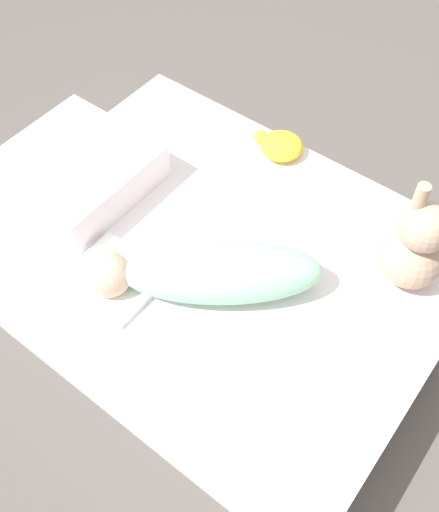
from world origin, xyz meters
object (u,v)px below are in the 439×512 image
at_px(bunny_plush, 416,247).
at_px(turtle_plush, 280,145).
at_px(pillow, 77,170).
at_px(swaddled_baby, 209,272).

relative_size(bunny_plush, turtle_plush, 1.95).
bearing_deg(pillow, bunny_plush, -162.87).
bearing_deg(pillow, turtle_plush, -129.97).
height_order(swaddled_baby, bunny_plush, bunny_plush).
relative_size(pillow, turtle_plush, 2.33).
xyz_separation_m(bunny_plush, turtle_plush, (0.52, -0.19, -0.10)).
height_order(pillow, bunny_plush, bunny_plush).
distance_m(pillow, bunny_plush, 0.96).
xyz_separation_m(pillow, turtle_plush, (-0.39, -0.47, -0.03)).
height_order(swaddled_baby, pillow, swaddled_baby).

